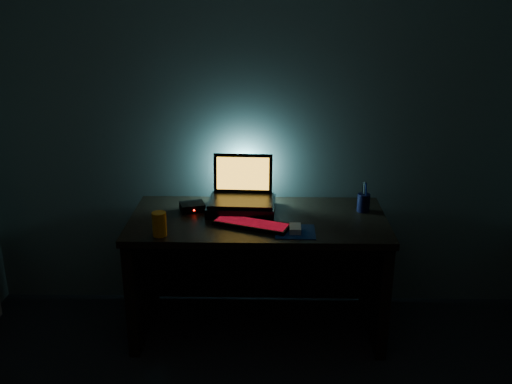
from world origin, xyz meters
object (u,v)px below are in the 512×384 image
Objects in this scene: mouse at (295,229)px; keyboard at (252,224)px; router at (192,207)px; juice_glass at (159,224)px; laptop at (242,190)px; pen_cup at (364,203)px.

keyboard is at bearing 164.64° from mouse.
router reaches higher than keyboard.
router is (0.13, 0.37, -0.04)m from juice_glass.
mouse is 0.62× the size of router.
pen_cup is at bearing -0.44° from laptop.
router is (-0.61, 0.31, 0.00)m from mouse.
juice_glass is 0.78× the size of router.
router is (-0.36, 0.23, 0.01)m from keyboard.
mouse is at bearing -45.06° from router.
keyboard is 0.51m from juice_glass.
juice_glass is (-1.16, -0.38, 0.01)m from pen_cup.
keyboard is at bearing -159.66° from pen_cup.
laptop is 3.73× the size of mouse.
laptop is 2.30× the size of router.
laptop is 0.31m from keyboard.
laptop is at bearing 177.20° from pen_cup.
mouse is (0.31, -0.35, -0.10)m from laptop.
laptop reaches higher than pen_cup.
mouse reaches higher than keyboard.
laptop is 3.61× the size of pen_cup.
mouse is at bearing 4.59° from juice_glass.
mouse is (0.24, -0.07, 0.01)m from keyboard.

